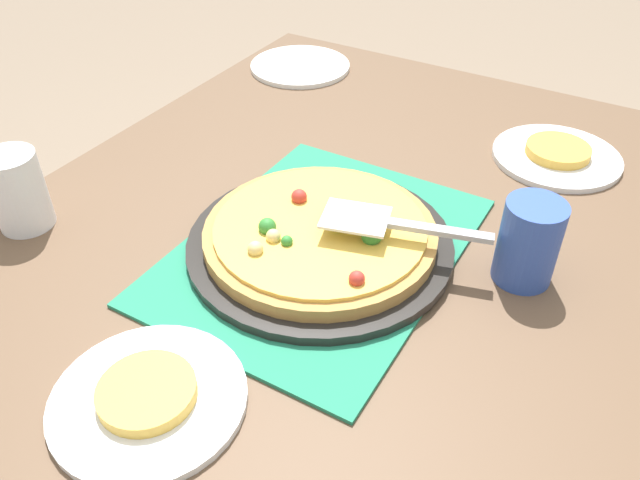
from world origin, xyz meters
TOP-DOWN VIEW (x-y plane):
  - dining_table at (0.00, 0.00)m, footprint 1.40×1.00m
  - placemat at (0.00, 0.00)m, footprint 0.48×0.36m
  - pizza_pan at (0.00, 0.00)m, footprint 0.38×0.38m
  - pizza at (0.00, 0.00)m, footprint 0.33×0.33m
  - plate_near_left at (-0.43, 0.23)m, footprint 0.22×0.22m
  - plate_far_right at (0.33, -0.03)m, footprint 0.22×0.22m
  - plate_side at (-0.53, -0.36)m, footprint 0.22×0.22m
  - served_slice_left at (-0.43, 0.23)m, footprint 0.11×0.11m
  - served_slice_right at (0.33, -0.03)m, footprint 0.11×0.11m
  - cup_near at (0.17, -0.42)m, footprint 0.08×0.08m
  - cup_far at (-0.09, 0.27)m, footprint 0.08×0.08m
  - pizza_server at (-0.03, 0.09)m, footprint 0.10×0.23m

SIDE VIEW (x-z plane):
  - dining_table at x=0.00m, z-range 0.27..1.02m
  - placemat at x=0.00m, z-range 0.75..0.76m
  - plate_near_left at x=-0.43m, z-range 0.75..0.76m
  - plate_far_right at x=0.33m, z-range 0.75..0.76m
  - plate_side at x=-0.53m, z-range 0.75..0.76m
  - pizza_pan at x=0.00m, z-range 0.76..0.77m
  - served_slice_left at x=-0.43m, z-range 0.76..0.78m
  - served_slice_right at x=0.33m, z-range 0.76..0.78m
  - pizza at x=0.00m, z-range 0.76..0.81m
  - cup_near at x=0.17m, z-range 0.75..0.87m
  - cup_far at x=-0.09m, z-range 0.75..0.87m
  - pizza_server at x=-0.03m, z-range 0.82..0.82m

